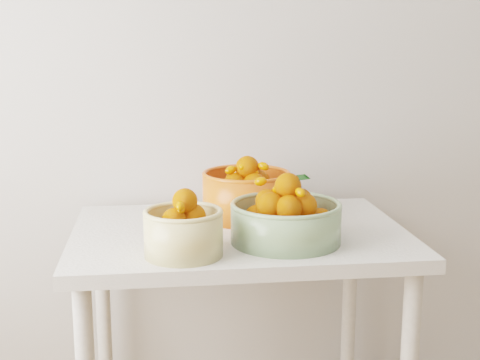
{
  "coord_description": "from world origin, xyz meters",
  "views": [
    {
      "loc": [
        -0.65,
        -0.33,
        1.31
      ],
      "look_at": [
        -0.42,
        1.52,
        0.92
      ],
      "focal_mm": 50.0,
      "sensor_mm": 36.0,
      "label": 1
    }
  ],
  "objects_px": {
    "table": "(239,260)",
    "bowl_green": "(286,218)",
    "bowl_orange": "(246,194)",
    "bowl_cream": "(183,231)"
  },
  "relations": [
    {
      "from": "bowl_green",
      "to": "bowl_orange",
      "type": "distance_m",
      "value": 0.28
    },
    {
      "from": "bowl_green",
      "to": "bowl_orange",
      "type": "relative_size",
      "value": 1.22
    },
    {
      "from": "bowl_cream",
      "to": "bowl_green",
      "type": "bearing_deg",
      "value": 16.08
    },
    {
      "from": "table",
      "to": "bowl_green",
      "type": "distance_m",
      "value": 0.25
    },
    {
      "from": "bowl_cream",
      "to": "bowl_orange",
      "type": "relative_size",
      "value": 0.68
    },
    {
      "from": "table",
      "to": "bowl_cream",
      "type": "relative_size",
      "value": 4.52
    },
    {
      "from": "bowl_orange",
      "to": "table",
      "type": "bearing_deg",
      "value": -106.5
    },
    {
      "from": "table",
      "to": "bowl_green",
      "type": "height_order",
      "value": "bowl_green"
    },
    {
      "from": "bowl_orange",
      "to": "bowl_green",
      "type": "bearing_deg",
      "value": -74.54
    },
    {
      "from": "bowl_green",
      "to": "table",
      "type": "bearing_deg",
      "value": 129.05
    }
  ]
}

